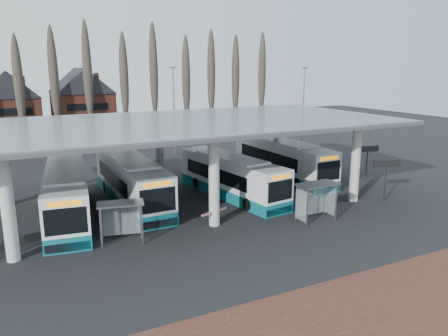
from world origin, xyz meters
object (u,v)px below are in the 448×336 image
bus_2 (230,177)px  shelter_2 (315,194)px  bus_1 (131,182)px  bus_3 (282,160)px  bus_0 (67,196)px  shelter_1 (121,213)px

bus_2 → shelter_2: size_ratio=4.17×
bus_1 → bus_3: (14.69, 1.40, 0.01)m
bus_0 → shelter_2: size_ratio=4.32×
bus_1 → bus_2: bearing=-13.1°
bus_2 → shelter_2: bus_2 is taller
bus_2 → bus_3: 7.74m
bus_3 → bus_0: bearing=-173.2°
bus_1 → bus_2: bus_1 is taller
bus_0 → shelter_2: 16.90m
shelter_2 → bus_0: bearing=149.9°
bus_0 → bus_1: bus_1 is taller
shelter_1 → shelter_2: shelter_2 is taller
bus_2 → bus_3: size_ratio=0.94×
bus_2 → shelter_1: bearing=-158.9°
bus_0 → bus_1: 5.13m
bus_2 → shelter_2: 8.20m
bus_1 → bus_2: (7.62, -1.76, -0.11)m
bus_3 → shelter_1: size_ratio=4.44×
bus_2 → shelter_1: 11.66m
bus_0 → bus_1: size_ratio=0.99×
bus_3 → shelter_1: 19.38m
bus_3 → shelter_1: (-17.28, -8.78, 0.13)m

